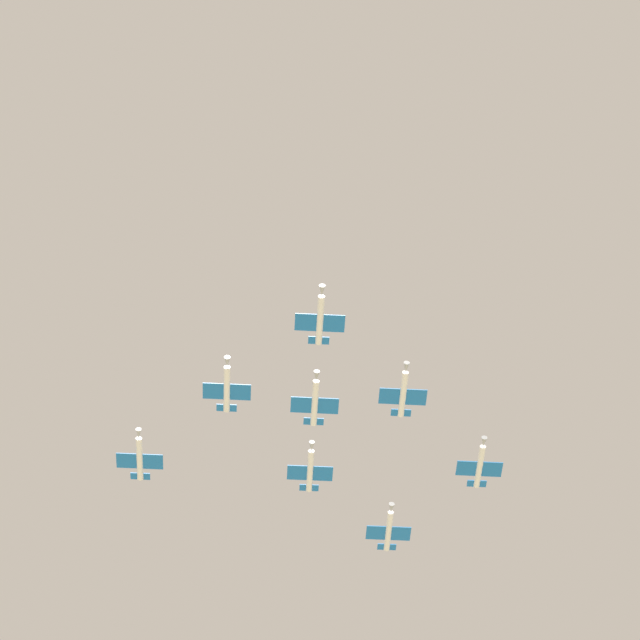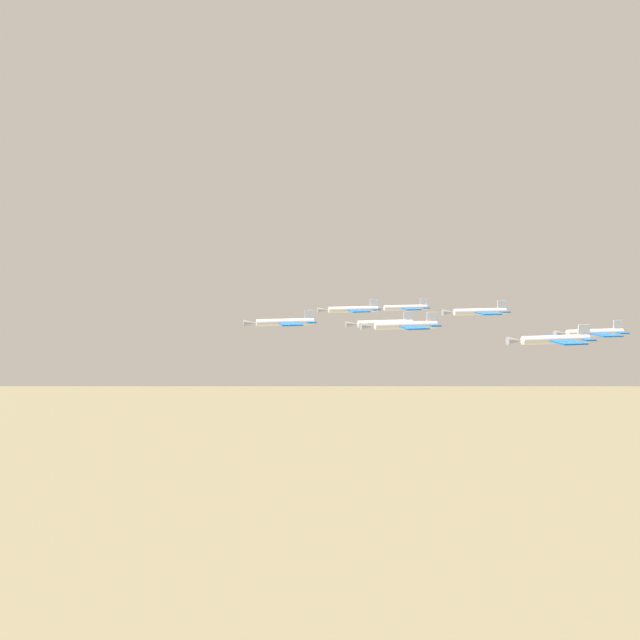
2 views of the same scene
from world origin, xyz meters
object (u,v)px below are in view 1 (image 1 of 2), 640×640
(jet_center_rear, at_px, (140,458))
(jet_starboard_trail, at_px, (389,530))
(jet_lead, at_px, (320,319))
(jet_starboard_inner, at_px, (227,388))
(jet_port_inner, at_px, (403,393))
(jet_port_trail, at_px, (310,470))
(jet_starboard_outer, at_px, (480,465))
(jet_port_outer, at_px, (315,402))

(jet_center_rear, relative_size, jet_starboard_trail, 1.00)
(jet_lead, xyz_separation_m, jet_starboard_inner, (22.45, 8.81, 0.26))
(jet_starboard_inner, distance_m, jet_center_rear, 24.17)
(jet_port_inner, relative_size, jet_port_trail, 1.00)
(jet_port_inner, height_order, jet_starboard_inner, jet_port_inner)
(jet_starboard_inner, bearing_deg, jet_port_trail, -129.81)
(jet_port_inner, relative_size, jet_starboard_outer, 1.00)
(jet_lead, distance_m, jet_port_outer, 18.77)
(jet_port_inner, relative_size, jet_center_rear, 1.00)
(jet_starboard_inner, height_order, jet_starboard_trail, jet_starboard_inner)
(jet_port_inner, distance_m, jet_starboard_inner, 34.11)
(jet_port_inner, xyz_separation_m, jet_center_rear, (36.08, 40.06, -2.39))
(jet_port_inner, height_order, jet_center_rear, jet_port_inner)
(jet_port_inner, relative_size, jet_starboard_inner, 1.00)
(jet_port_outer, bearing_deg, jet_starboard_outer, -155.77)
(jet_starboard_inner, bearing_deg, jet_starboard_trail, -135.00)
(jet_lead, relative_size, jet_port_trail, 1.00)
(jet_port_trail, bearing_deg, jet_starboard_inner, 50.19)
(jet_port_inner, xyz_separation_m, jet_port_trail, (25.57, 7.45, 0.05))
(jet_center_rear, height_order, jet_starboard_trail, jet_starboard_trail)
(jet_lead, bearing_deg, jet_starboard_outer, -135.00)
(jet_starboard_inner, relative_size, jet_starboard_trail, 1.00)
(jet_lead, xyz_separation_m, jet_port_trail, (34.38, -15.00, 1.09))
(jet_starboard_outer, distance_m, jet_starboard_trail, 24.17)
(jet_starboard_outer, bearing_deg, jet_port_outer, 24.23)
(jet_port_outer, relative_size, jet_starboard_trail, 1.00)
(jet_lead, relative_size, jet_center_rear, 1.00)
(jet_starboard_inner, distance_m, jet_port_trail, 26.65)
(jet_port_outer, bearing_deg, jet_port_inner, 174.29)
(jet_port_trail, bearing_deg, jet_lead, 90.00)
(jet_port_inner, distance_m, jet_starboard_trail, 34.17)
(jet_lead, height_order, jet_starboard_outer, jet_starboard_outer)
(jet_starboard_inner, distance_m, jet_port_outer, 17.16)
(jet_port_outer, distance_m, jet_center_rear, 37.40)
(jet_starboard_inner, distance_m, jet_starboard_outer, 53.92)
(jet_lead, xyz_separation_m, jet_port_inner, (8.81, -22.45, 1.04))
(jet_center_rear, bearing_deg, jet_starboard_trail, -161.57)
(jet_starboard_outer, distance_m, jet_port_trail, 34.27)
(jet_center_rear, xyz_separation_m, jet_port_trail, (-10.51, -32.62, 2.44))
(jet_starboard_outer, relative_size, jet_center_rear, 1.00)
(jet_port_outer, bearing_deg, jet_starboard_inner, 5.71)
(jet_starboard_inner, height_order, jet_port_outer, jet_starboard_inner)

